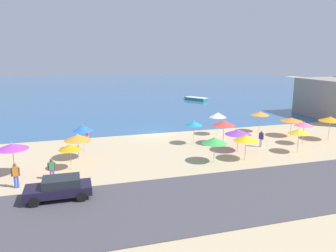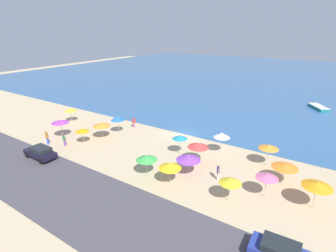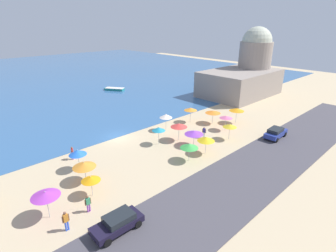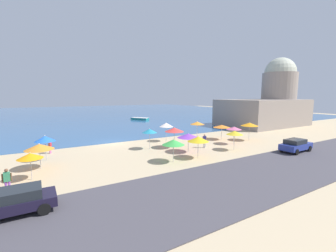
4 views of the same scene
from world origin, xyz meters
name	(u,v)px [view 4 (image 4 of 4)]	position (x,y,z in m)	size (l,w,h in m)	color
ground_plane	(112,143)	(0.00, 0.00, 0.00)	(160.00, 160.00, 0.00)	tan
sea	(63,114)	(0.00, 55.00, 0.03)	(150.00, 110.00, 0.05)	#346195
coastal_road	(194,192)	(0.00, -18.00, 0.03)	(80.00, 8.00, 0.06)	#47444B
beach_umbrella_0	(30,156)	(-9.19, -9.90, 1.86)	(1.80, 1.80, 2.14)	#B2B2B7
beach_umbrella_3	(39,147)	(-8.53, -7.27, 1.96)	(2.36, 2.36, 2.28)	#B2B2B7
beach_umbrella_4	(235,133)	(11.12, -11.20, 2.06)	(1.93, 1.93, 2.35)	#B2B2B7
beach_umbrella_5	(197,123)	(12.25, -2.83, 2.23)	(2.12, 2.12, 2.52)	#B2B2B7
beach_umbrella_6	(45,139)	(-7.97, -4.66, 2.18)	(1.92, 1.92, 2.52)	#B2B2B7
beach_umbrella_7	(222,126)	(14.45, -5.70, 1.94)	(2.46, 2.46, 2.19)	#B2B2B7
beach_umbrella_8	(174,130)	(5.74, -6.61, 2.25)	(2.32, 2.32, 2.57)	#B2B2B7
beach_umbrella_9	(198,139)	(5.37, -11.68, 1.98)	(2.17, 2.17, 2.31)	#B2B2B7
beach_umbrella_10	(150,131)	(2.87, -5.67, 2.20)	(1.77, 1.77, 2.51)	#B2B2B7
beach_umbrella_11	(250,124)	(17.33, -8.22, 2.30)	(2.38, 2.38, 2.60)	#B2B2B7
beach_umbrella_12	(173,142)	(2.48, -11.53, 1.94)	(2.16, 2.16, 2.26)	#B2B2B7
beach_umbrella_13	(188,136)	(5.97, -9.17, 1.88)	(2.49, 2.49, 2.19)	#B2B2B7
beach_umbrella_14	(234,128)	(13.55, -8.85, 2.12)	(1.95, 1.95, 2.37)	#B2B2B7
beach_umbrella_15	(166,125)	(6.87, -2.76, 2.32)	(1.92, 1.92, 2.66)	#B2B2B7
bather_0	(50,145)	(-7.45, -1.82, 0.93)	(0.37, 0.51, 1.66)	#CC6CAA
bather_1	(7,179)	(-10.54, -11.77, 0.91)	(0.57, 0.22, 1.63)	purple
bather_2	(205,140)	(8.94, -8.49, 0.95)	(0.37, 0.51, 1.70)	silver
parked_car_0	(296,145)	(16.27, -15.47, 0.83)	(4.19, 1.99, 1.44)	navy
parked_car_1	(15,201)	(-9.92, -15.43, 0.80)	(4.08, 1.90, 1.40)	black
skiff_nearshore	(140,119)	(14.91, 24.41, 0.34)	(3.94, 4.77, 0.57)	teal
harbor_fortress	(270,103)	(35.62, 1.45, 4.82)	(17.94, 11.56, 14.59)	gray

